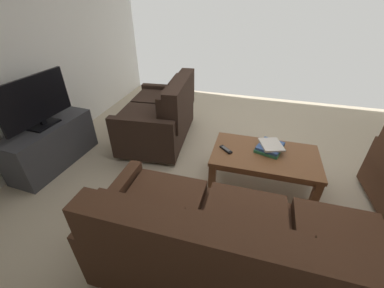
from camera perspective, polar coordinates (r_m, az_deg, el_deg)
ground_plane at (r=2.96m, az=11.85°, el=-7.10°), size 5.25×5.10×0.01m
wall_right at (r=3.54m, az=-34.96°, el=18.50°), size 0.12×5.10×2.63m
sofa_main at (r=1.80m, az=11.29°, el=-23.73°), size 2.07×0.87×0.90m
loveseat_near at (r=3.39m, az=-7.27°, el=6.65°), size 0.94×1.33×0.90m
coffee_table at (r=2.64m, az=16.74°, el=-3.42°), size 1.08×0.63×0.43m
tv_stand at (r=3.39m, az=-30.25°, el=-0.17°), size 0.46×1.09×0.54m
flat_tv at (r=3.16m, az=-33.06°, el=8.38°), size 0.22×0.87×0.57m
book_stack at (r=2.66m, az=17.96°, el=-0.63°), size 0.32×0.34×0.08m
tv_remote at (r=2.56m, az=8.01°, el=-1.28°), size 0.15×0.14×0.02m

